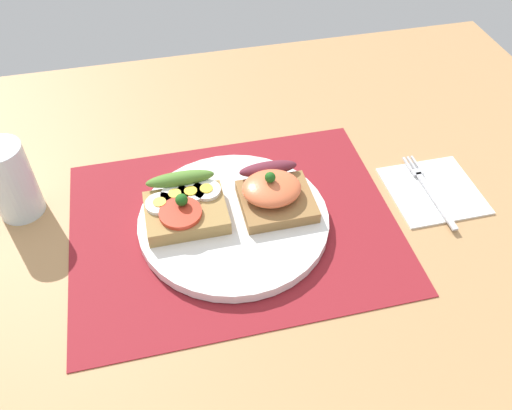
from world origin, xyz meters
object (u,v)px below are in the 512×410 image
drinking_glass (11,181)px  plate (234,220)px  sandwich_salmon (273,192)px  sandwich_egg_tomato (184,206)px  fork (428,188)px  napkin (434,190)px

drinking_glass → plate: bearing=-18.9°
plate → sandwich_salmon: sandwich_salmon is taller
plate → sandwich_egg_tomato: bearing=162.1°
fork → drinking_glass: bearing=170.4°
napkin → fork: bearing=174.1°
napkin → sandwich_egg_tomato: bearing=176.6°
plate → sandwich_salmon: size_ratio=2.47×
sandwich_salmon → drinking_glass: (-32.99, 7.89, 1.78)cm
plate → fork: 27.71cm
napkin → fork: (-0.90, 0.09, 0.46)cm
drinking_glass → napkin: bearing=-9.6°
plate → napkin: size_ratio=2.02×
plate → napkin: (28.61, -0.09, -0.70)cm
napkin → drinking_glass: (-55.92, 9.41, 5.10)cm
sandwich_egg_tomato → napkin: 34.80cm
sandwich_salmon → napkin: bearing=-3.8°
plate → sandwich_egg_tomato: size_ratio=2.41×
fork → sandwich_egg_tomato: bearing=176.7°
plate → sandwich_egg_tomato: 6.70cm
fork → sandwich_salmon: bearing=176.3°
sandwich_egg_tomato → napkin: size_ratio=0.84×
sandwich_salmon → napkin: size_ratio=0.82×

